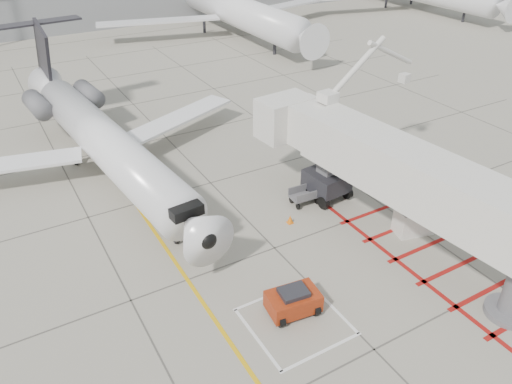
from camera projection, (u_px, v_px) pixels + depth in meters
ground_plane at (318, 293)px, 24.03m from camera, size 260.00×260.00×0.00m
regional_jet at (116, 133)px, 30.19m from camera, size 26.63×32.20×7.87m
jet_bridge at (410, 185)px, 25.33m from camera, size 10.67×19.58×7.52m
pushback_tug at (293, 300)px, 22.61m from camera, size 2.51×1.74×1.37m
baggage_cart at (304, 196)px, 30.50m from camera, size 1.76×1.18×1.07m
ground_power_unit at (414, 220)px, 27.82m from camera, size 2.28×1.66×1.62m
cone_nose at (191, 244)px, 26.88m from camera, size 0.38×0.38×0.53m
cone_side at (290, 219)px, 28.86m from camera, size 0.37×0.37×0.51m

